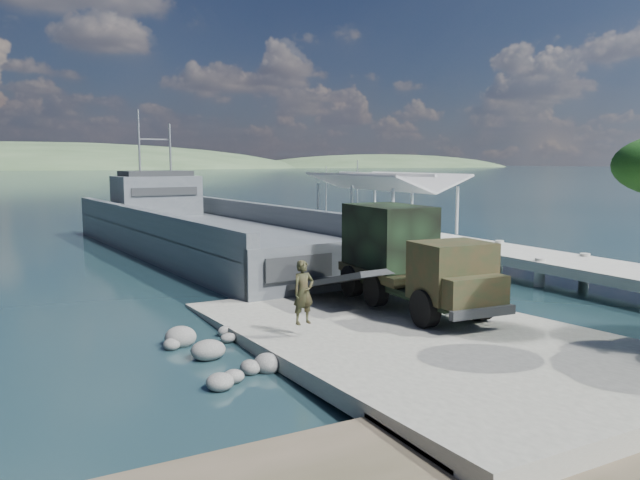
{
  "coord_description": "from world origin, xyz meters",
  "views": [
    {
      "loc": [
        -12.15,
        -17.19,
        6.02
      ],
      "look_at": [
        0.35,
        6.0,
        2.71
      ],
      "focal_mm": 35.0,
      "sensor_mm": 36.0,
      "label": 1
    }
  ],
  "objects": [
    {
      "name": "ground",
      "position": [
        0.0,
        0.0,
        0.0
      ],
      "size": [
        1400.0,
        1400.0,
        0.0
      ],
      "primitive_type": "plane",
      "color": "#1B3941",
      "rests_on": "ground"
    },
    {
      "name": "boat_ramp",
      "position": [
        0.0,
        -1.0,
        0.25
      ],
      "size": [
        10.0,
        18.0,
        0.5
      ],
      "primitive_type": "cube",
      "color": "gray",
      "rests_on": "ground"
    },
    {
      "name": "shoreline_rocks",
      "position": [
        -6.2,
        0.5,
        0.0
      ],
      "size": [
        3.2,
        5.6,
        0.9
      ],
      "primitive_type": null,
      "color": "#5A5A57",
      "rests_on": "ground"
    },
    {
      "name": "distant_headlands",
      "position": [
        50.0,
        560.0,
        0.0
      ],
      "size": [
        1000.0,
        240.0,
        48.0
      ],
      "primitive_type": null,
      "color": "#394F31",
      "rests_on": "ground"
    },
    {
      "name": "pier",
      "position": [
        13.0,
        18.77,
        1.6
      ],
      "size": [
        6.4,
        44.0,
        6.1
      ],
      "color": "#9A9B91",
      "rests_on": "ground"
    },
    {
      "name": "landing_craft",
      "position": [
        0.84,
        22.53,
        0.89
      ],
      "size": [
        11.72,
        37.34,
        10.94
      ],
      "rotation": [
        0.0,
        0.0,
        0.08
      ],
      "color": "#485055",
      "rests_on": "ground"
    },
    {
      "name": "military_truck",
      "position": [
        1.98,
        1.95,
        2.39
      ],
      "size": [
        3.16,
        8.36,
        3.8
      ],
      "rotation": [
        0.0,
        0.0,
        -0.07
      ],
      "color": "black",
      "rests_on": "boat_ramp"
    },
    {
      "name": "soldier",
      "position": [
        -3.41,
        0.13,
        1.52
      ],
      "size": [
        0.79,
        0.56,
        2.05
      ],
      "primitive_type": "imported",
      "rotation": [
        0.0,
        0.0,
        0.1
      ],
      "color": "#22301B",
      "rests_on": "boat_ramp"
    },
    {
      "name": "sailboat_near",
      "position": [
        15.98,
        28.19,
        0.34
      ],
      "size": [
        2.27,
        5.38,
        6.35
      ],
      "rotation": [
        0.0,
        0.0,
        -0.15
      ],
      "color": "silver",
      "rests_on": "ground"
    },
    {
      "name": "sailboat_far",
      "position": [
        16.58,
        34.86,
        0.31
      ],
      "size": [
        2.81,
        4.95,
        5.8
      ],
      "rotation": [
        0.0,
        0.0,
        -0.32
      ],
      "color": "silver",
      "rests_on": "ground"
    }
  ]
}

